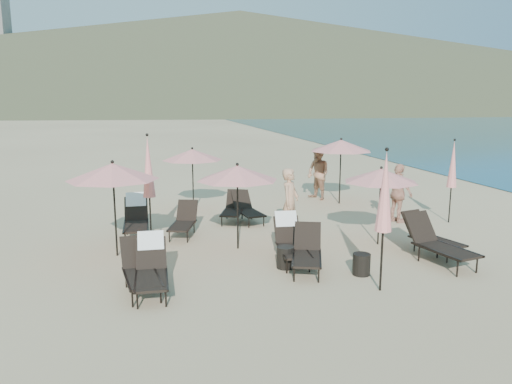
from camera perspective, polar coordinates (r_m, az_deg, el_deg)
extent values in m
plane|color=#D6BA8C|center=(11.64, 9.98, -8.24)|extent=(800.00, 800.00, 0.00)
cone|color=brown|center=(317.59, -1.79, 15.13)|extent=(690.00, 690.00, 55.00)
cone|color=brown|center=(391.93, 16.66, 12.20)|extent=(280.00, 280.00, 32.00)
cube|color=beige|center=(322.98, -21.23, 12.84)|extent=(18.00, 16.00, 38.00)
cube|color=black|center=(9.95, -12.85, -9.59)|extent=(0.76, 1.25, 0.05)
cube|color=black|center=(10.61, -13.52, -6.66)|extent=(0.66, 0.52, 0.61)
cylinder|color=black|center=(9.53, -13.95, -11.72)|extent=(0.04, 0.04, 0.34)
cylinder|color=black|center=(10.47, -14.63, -9.66)|extent=(0.04, 0.04, 0.34)
cylinder|color=black|center=(9.59, -10.84, -11.44)|extent=(0.04, 0.04, 0.34)
cylinder|color=black|center=(10.53, -11.81, -9.42)|extent=(0.04, 0.04, 0.34)
cube|color=black|center=(9.96, -14.61, -9.58)|extent=(0.20, 1.33, 0.04)
cube|color=black|center=(10.03, -11.20, -9.29)|extent=(0.20, 1.33, 0.04)
cube|color=black|center=(9.81, -11.87, -9.87)|extent=(0.65, 1.19, 0.05)
cube|color=black|center=(10.46, -11.90, -6.88)|extent=(0.62, 0.47, 0.60)
cylinder|color=black|center=(9.43, -13.42, -11.96)|extent=(0.04, 0.04, 0.33)
cylinder|color=black|center=(10.36, -13.23, -9.82)|extent=(0.04, 0.04, 0.33)
cylinder|color=black|center=(9.42, -10.26, -11.86)|extent=(0.04, 0.04, 0.33)
cylinder|color=black|center=(10.36, -10.39, -9.73)|extent=(0.04, 0.04, 0.33)
cube|color=black|center=(9.86, -13.59, -9.77)|extent=(0.09, 1.32, 0.04)
cube|color=black|center=(9.85, -10.14, -9.65)|extent=(0.09, 1.32, 0.04)
cube|color=white|center=(10.53, -11.95, -5.45)|extent=(0.54, 0.29, 0.36)
cube|color=black|center=(10.87, 5.83, -7.63)|extent=(0.96, 1.30, 0.05)
cube|color=black|center=(11.53, 5.91, -5.05)|extent=(0.72, 0.62, 0.60)
cylinder|color=black|center=(10.47, 4.38, -9.34)|extent=(0.03, 0.03, 0.33)
cylinder|color=black|center=(11.42, 4.58, -7.61)|extent=(0.03, 0.03, 0.33)
cylinder|color=black|center=(10.47, 7.18, -9.40)|extent=(0.03, 0.03, 0.33)
cylinder|color=black|center=(11.41, 7.13, -7.67)|extent=(0.03, 0.03, 0.33)
cube|color=black|center=(10.92, 4.30, -7.46)|extent=(0.48, 1.24, 0.04)
cube|color=black|center=(10.91, 7.38, -7.53)|extent=(0.48, 1.24, 0.04)
cube|color=black|center=(11.38, 4.33, -6.74)|extent=(0.72, 1.22, 0.05)
cube|color=black|center=(12.04, 3.56, -4.32)|extent=(0.64, 0.50, 0.60)
cylinder|color=black|center=(10.94, 3.55, -8.44)|extent=(0.04, 0.04, 0.33)
cylinder|color=black|center=(11.87, 2.59, -6.86)|extent=(0.04, 0.04, 0.33)
cylinder|color=black|center=(11.04, 6.16, -8.29)|extent=(0.04, 0.04, 0.33)
cylinder|color=black|center=(11.97, 4.99, -6.74)|extent=(0.04, 0.04, 0.33)
cube|color=black|center=(11.37, 2.83, -6.69)|extent=(0.17, 1.31, 0.04)
cube|color=black|center=(11.49, 5.72, -6.54)|extent=(0.17, 1.31, 0.04)
cube|color=white|center=(12.12, 3.44, -3.09)|extent=(0.55, 0.32, 0.36)
cube|color=black|center=(12.81, 20.16, -5.38)|extent=(0.89, 1.29, 0.05)
cube|color=black|center=(13.25, 17.70, -3.41)|extent=(0.70, 0.58, 0.60)
cylinder|color=black|center=(12.37, 21.02, -6.85)|extent=(0.04, 0.04, 0.33)
cylinder|color=black|center=(13.01, 17.66, -5.78)|extent=(0.04, 0.04, 0.33)
cylinder|color=black|center=(12.75, 22.52, -6.44)|extent=(0.04, 0.04, 0.33)
cylinder|color=black|center=(13.37, 19.18, -5.43)|extent=(0.04, 0.04, 0.33)
cube|color=black|center=(12.63, 19.11, -5.49)|extent=(0.38, 1.28, 0.04)
cube|color=black|center=(13.05, 20.86, -5.08)|extent=(0.38, 1.28, 0.04)
cube|color=black|center=(12.02, 21.11, -6.26)|extent=(0.94, 1.44, 0.06)
cube|color=black|center=(12.54, 18.28, -3.84)|extent=(0.77, 0.63, 0.68)
cylinder|color=black|center=(11.52, 22.03, -8.10)|extent=(0.04, 0.04, 0.38)
cylinder|color=black|center=(12.28, 18.13, -6.69)|extent=(0.04, 0.04, 0.38)
cylinder|color=black|center=(11.94, 23.93, -7.60)|extent=(0.04, 0.04, 0.38)
cylinder|color=black|center=(12.67, 20.04, -6.27)|extent=(0.04, 0.04, 0.38)
cube|color=black|center=(11.83, 19.80, -6.40)|extent=(0.35, 1.47, 0.04)
cube|color=black|center=(12.29, 22.01, -5.91)|extent=(0.35, 1.47, 0.04)
cube|color=black|center=(13.70, -13.55, -3.88)|extent=(0.67, 1.25, 0.05)
cube|color=black|center=(14.44, -13.54, -1.89)|extent=(0.65, 0.48, 0.64)
cylinder|color=black|center=(13.27, -14.72, -5.26)|extent=(0.04, 0.04, 0.35)
cylinder|color=black|center=(14.29, -14.55, -4.09)|extent=(0.04, 0.04, 0.35)
cylinder|color=black|center=(13.25, -12.40, -5.17)|extent=(0.04, 0.04, 0.35)
cylinder|color=black|center=(14.27, -12.40, -4.01)|extent=(0.04, 0.04, 0.35)
cube|color=black|center=(13.76, -14.84, -3.83)|extent=(0.07, 1.39, 0.04)
cube|color=black|center=(13.74, -12.26, -3.74)|extent=(0.07, 1.39, 0.04)
cube|color=white|center=(14.54, -13.57, -0.83)|extent=(0.56, 0.30, 0.38)
cube|color=black|center=(13.68, -8.48, -3.89)|extent=(0.87, 1.22, 0.05)
cube|color=black|center=(14.32, -7.87, -2.10)|extent=(0.67, 0.57, 0.57)
cylinder|color=black|center=(13.35, -9.88, -5.04)|extent=(0.03, 0.03, 0.31)
cylinder|color=black|center=(14.23, -8.98, -4.02)|extent=(0.03, 0.03, 0.31)
cylinder|color=black|center=(13.24, -7.87, -5.11)|extent=(0.03, 0.03, 0.31)
cylinder|color=black|center=(14.13, -7.09, -4.07)|extent=(0.03, 0.03, 0.31)
cube|color=black|center=(13.78, -9.55, -3.78)|extent=(0.41, 1.19, 0.04)
cube|color=black|center=(13.67, -7.31, -3.84)|extent=(0.41, 1.19, 0.04)
cube|color=black|center=(15.13, -2.76, -2.36)|extent=(0.91, 1.23, 0.05)
cube|color=black|center=(15.78, -2.35, -0.79)|extent=(0.68, 0.58, 0.57)
cylinder|color=black|center=(14.77, -3.94, -3.36)|extent=(0.03, 0.03, 0.31)
cylinder|color=black|center=(15.67, -3.34, -2.52)|extent=(0.03, 0.03, 0.31)
cylinder|color=black|center=(14.69, -2.11, -3.41)|extent=(0.03, 0.03, 0.31)
cylinder|color=black|center=(15.60, -1.61, -2.57)|extent=(0.03, 0.03, 0.31)
cube|color=black|center=(15.21, -3.76, -2.26)|extent=(0.45, 1.18, 0.04)
cube|color=black|center=(15.13, -1.70, -2.31)|extent=(0.45, 1.18, 0.04)
cube|color=black|center=(15.02, -0.65, -2.44)|extent=(0.74, 1.18, 0.05)
cube|color=black|center=(15.63, -1.67, -0.90)|extent=(0.63, 0.50, 0.57)
cylinder|color=black|center=(14.56, -0.83, -3.54)|extent=(0.03, 0.03, 0.31)
cylinder|color=black|center=(15.41, -2.15, -2.73)|extent=(0.03, 0.03, 0.31)
cylinder|color=black|center=(14.74, 0.89, -3.36)|extent=(0.03, 0.03, 0.31)
cylinder|color=black|center=(15.58, -0.51, -2.58)|extent=(0.03, 0.03, 0.31)
cube|color=black|center=(14.96, -1.69, -2.46)|extent=(0.24, 1.23, 0.04)
cube|color=black|center=(15.16, 0.25, -2.28)|extent=(0.24, 1.23, 0.04)
cylinder|color=black|center=(12.31, -15.81, -2.22)|extent=(0.05, 0.05, 2.16)
cone|color=pink|center=(12.13, -16.05, 2.27)|extent=(2.16, 2.16, 0.39)
sphere|color=black|center=(12.10, -16.11, 3.33)|extent=(0.08, 0.08, 0.08)
cylinder|color=black|center=(12.43, -2.11, -1.99)|extent=(0.04, 0.04, 2.03)
cone|color=pink|center=(12.25, -2.14, 2.19)|extent=(2.03, 2.03, 0.37)
sphere|color=black|center=(12.22, -2.15, 3.18)|extent=(0.08, 0.08, 0.08)
cylinder|color=black|center=(13.18, 13.92, -1.85)|extent=(0.04, 0.04, 1.90)
cone|color=pink|center=(13.02, 14.09, 1.85)|extent=(1.90, 1.90, 0.34)
sphere|color=black|center=(12.99, 14.13, 2.72)|extent=(0.07, 0.07, 0.07)
cylinder|color=black|center=(16.70, -7.22, 1.19)|extent=(0.04, 0.04, 1.99)
cone|color=pink|center=(16.58, -7.29, 4.26)|extent=(1.99, 1.99, 0.36)
sphere|color=black|center=(16.55, -7.31, 4.98)|extent=(0.08, 0.08, 0.08)
cylinder|color=black|center=(17.98, 9.60, 2.12)|extent=(0.05, 0.05, 2.19)
cone|color=pink|center=(17.85, 9.70, 5.26)|extent=(2.19, 2.19, 0.40)
sphere|color=black|center=(17.83, 9.72, 6.00)|extent=(0.08, 0.08, 0.08)
cylinder|color=black|center=(10.16, 14.14, -7.65)|extent=(0.04, 0.04, 1.22)
cone|color=pink|center=(9.82, 14.51, 0.04)|extent=(0.33, 0.33, 1.55)
sphere|color=black|center=(9.70, 14.74, 4.74)|extent=(0.08, 0.08, 0.08)
cylinder|color=black|center=(16.22, 21.28, -1.38)|extent=(0.04, 0.04, 1.09)
cone|color=pink|center=(16.02, 21.58, 2.98)|extent=(0.30, 0.30, 1.39)
sphere|color=black|center=(15.94, 21.76, 5.56)|extent=(0.07, 0.07, 0.07)
cylinder|color=black|center=(13.30, -11.96, -3.13)|extent=(0.04, 0.04, 1.23)
cone|color=pink|center=(13.04, -12.20, 2.83)|extent=(0.33, 0.33, 1.56)
sphere|color=black|center=(12.96, -12.35, 6.40)|extent=(0.08, 0.08, 0.08)
cylinder|color=black|center=(11.24, 3.37, -7.46)|extent=(0.39, 0.39, 0.49)
cylinder|color=black|center=(11.05, 11.96, -8.08)|extent=(0.38, 0.38, 0.47)
imported|color=tan|center=(13.56, 3.91, -1.23)|extent=(0.78, 0.82, 1.88)
imported|color=#AE7A5A|center=(18.62, 7.10, 2.08)|extent=(1.02, 1.14, 1.93)
imported|color=tan|center=(15.68, 15.96, -0.14)|extent=(0.72, 1.13, 1.80)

